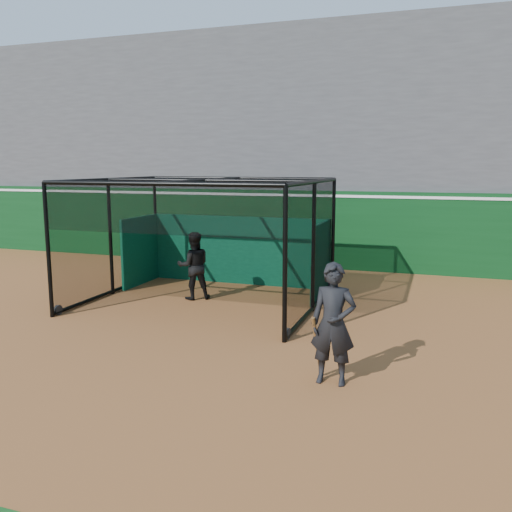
% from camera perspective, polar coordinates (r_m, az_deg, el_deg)
% --- Properties ---
extents(ground, '(120.00, 120.00, 0.00)m').
position_cam_1_polar(ground, '(10.40, -8.31, -9.11)').
color(ground, brown).
rests_on(ground, ground).
extents(outfield_wall, '(50.00, 0.50, 2.50)m').
position_cam_1_polar(outfield_wall, '(17.95, 4.05, 3.05)').
color(outfield_wall, '#0A3A15').
rests_on(outfield_wall, ground).
extents(grandstand, '(50.00, 7.85, 8.95)m').
position_cam_1_polar(grandstand, '(21.54, 6.79, 12.58)').
color(grandstand, '#4C4C4F').
rests_on(grandstand, ground).
extents(batting_cage, '(5.41, 4.78, 2.95)m').
position_cam_1_polar(batting_cage, '(13.12, -5.34, 1.45)').
color(batting_cage, black).
rests_on(batting_cage, ground).
extents(batter, '(1.03, 0.98, 1.69)m').
position_cam_1_polar(batter, '(13.53, -6.57, -1.02)').
color(batter, black).
rests_on(batter, ground).
extents(on_deck_player, '(0.69, 0.47, 1.88)m').
position_cam_1_polar(on_deck_player, '(8.33, 8.12, -7.11)').
color(on_deck_player, black).
rests_on(on_deck_player, ground).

